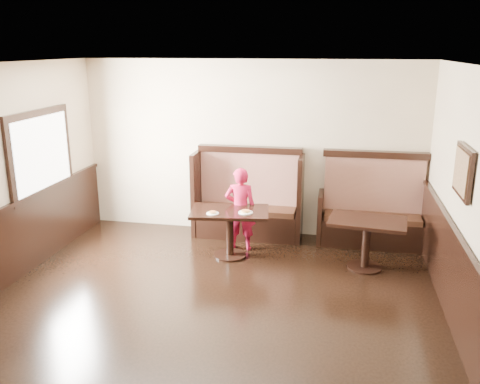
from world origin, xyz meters
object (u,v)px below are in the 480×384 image
(child, at_px, (240,209))
(booth_main, at_px, (248,204))
(booth_neighbor, at_px, (372,214))
(table_neighbor, at_px, (367,232))
(table_main, at_px, (230,221))

(child, bearing_deg, booth_main, -96.56)
(booth_main, height_order, booth_neighbor, same)
(booth_neighbor, bearing_deg, table_neighbor, -96.99)
(booth_neighbor, distance_m, table_main, 2.25)
(table_neighbor, bearing_deg, booth_neighbor, 90.29)
(booth_main, relative_size, table_main, 1.46)
(table_neighbor, bearing_deg, child, 176.28)
(booth_main, height_order, child, booth_main)
(booth_neighbor, bearing_deg, child, -162.64)
(booth_neighbor, distance_m, table_neighbor, 0.98)
(table_main, bearing_deg, booth_main, 76.00)
(booth_main, xyz_separation_m, table_main, (-0.10, -0.92, 0.02))
(child, bearing_deg, booth_neighbor, -168.47)
(booth_main, bearing_deg, booth_neighbor, -0.05)
(table_neighbor, bearing_deg, booth_main, 159.34)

